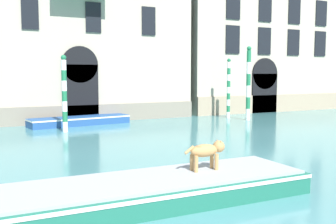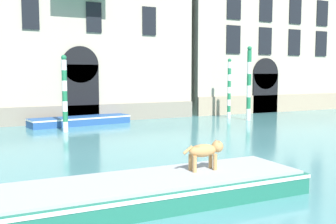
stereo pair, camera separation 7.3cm
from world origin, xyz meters
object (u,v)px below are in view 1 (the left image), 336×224
boat_moored_near_palazzo (80,121)px  mooring_pole_0 (229,88)px  boat_foreground (154,189)px  mooring_pole_3 (248,83)px  mooring_pole_2 (64,93)px  dog_on_deck (207,151)px

boat_moored_near_palazzo → mooring_pole_0: (9.58, -0.89, 1.71)m
boat_foreground → mooring_pole_0: mooring_pole_0 is taller
boat_moored_near_palazzo → mooring_pole_3: 10.46m
mooring_pole_0 → mooring_pole_2: (-10.92, -1.52, -0.03)m
dog_on_deck → boat_moored_near_palazzo: (0.39, 14.10, -0.77)m
boat_foreground → mooring_pole_0: size_ratio=1.90×
boat_foreground → mooring_pole_3: mooring_pole_3 is taller
mooring_pole_2 → dog_on_deck: bearing=-85.4°
mooring_pole_2 → mooring_pole_3: mooring_pole_3 is taller
boat_foreground → boat_moored_near_palazzo: 14.33m
mooring_pole_2 → boat_moored_near_palazzo: bearing=61.1°
mooring_pole_0 → mooring_pole_2: 11.02m
boat_moored_near_palazzo → mooring_pole_3: bearing=-21.8°
boat_foreground → mooring_pole_0: bearing=50.3°
mooring_pole_0 → boat_foreground: bearing=-130.7°
boat_moored_near_palazzo → mooring_pole_3: size_ratio=1.27×
boat_moored_near_palazzo → mooring_pole_2: bearing=-126.9°
dog_on_deck → mooring_pole_2: size_ratio=0.28×
mooring_pole_3 → boat_foreground: bearing=-135.1°
dog_on_deck → mooring_pole_2: bearing=97.1°
boat_foreground → mooring_pole_2: bearing=88.4°
boat_foreground → dog_on_deck: dog_on_deck is taller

